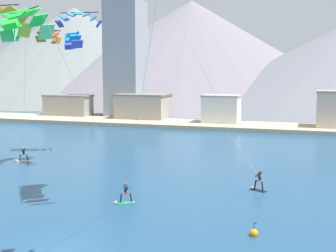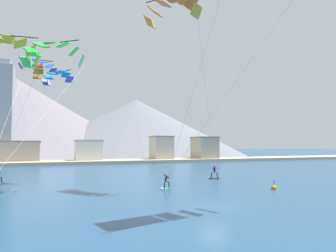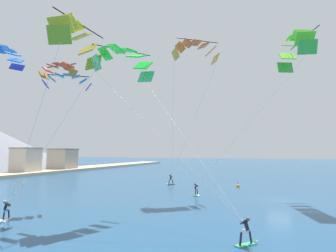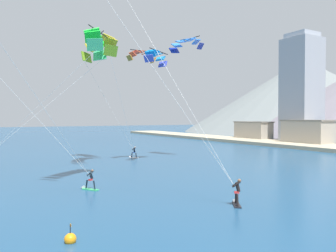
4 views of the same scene
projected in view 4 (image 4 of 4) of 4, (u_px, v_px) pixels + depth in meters
The scene contains 13 objects.
kitesurfer_near_trail at pixel (133, 154), 47.09m from camera, with size 1.74×1.12×1.71m.
kitesurfer_mid_center at pixel (237, 196), 21.69m from camera, with size 1.67×1.31×1.84m.
kitesurfer_far_left at pixel (89, 184), 26.33m from camera, with size 1.68×1.27×1.68m.
parafoil_kite_near_lead at pixel (94, 42), 37.78m from camera, with size 8.03×13.61×14.46m.
parafoil_kite_near_trail at pixel (100, 46), 42.85m from camera, with size 6.78×6.97×15.18m.
parafoil_kite_distant_high_outer at pixel (141, 55), 42.60m from camera, with size 1.35×4.03×1.42m.
parafoil_kite_distant_low_drift at pixel (156, 56), 41.04m from camera, with size 4.03×4.61×1.74m.
parafoil_kite_distant_mid_solo at pixel (186, 43), 46.34m from camera, with size 5.39×3.21×1.96m.
race_marker_buoy at pixel (70, 239), 15.12m from camera, with size 0.56×0.56×1.02m.
shore_building_promenade_mid at pixel (253, 131), 81.96m from camera, with size 9.85×4.32×4.86m.
shore_building_quay_west at pixel (310, 133), 67.64m from camera, with size 9.95×7.07×5.38m.
highrise_tower at pixel (301, 89), 73.60m from camera, with size 7.00×7.00×24.72m.
mountain_peak_west_ridge at pixel (303, 95), 137.41m from camera, with size 99.53×99.53×30.36m.
Camera 4 is at (25.44, 2.03, 5.77)m, focal length 35.00 mm.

